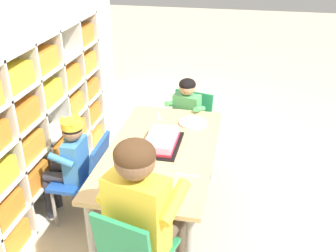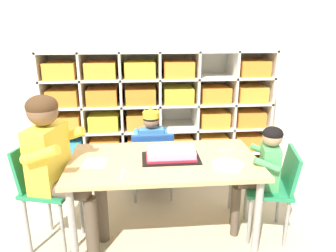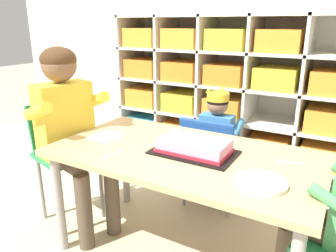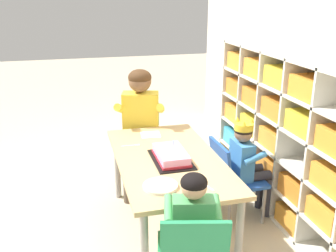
{
  "view_description": "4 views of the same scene",
  "coord_description": "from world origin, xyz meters",
  "px_view_note": "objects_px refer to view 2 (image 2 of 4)",
  "views": [
    {
      "loc": [
        -2.2,
        -0.5,
        1.9
      ],
      "look_at": [
        -0.0,
        -0.05,
        0.76
      ],
      "focal_mm": 42.84,
      "sensor_mm": 36.0,
      "label": 1
    },
    {
      "loc": [
        -0.15,
        -2.0,
        1.47
      ],
      "look_at": [
        0.02,
        -0.06,
        0.84
      ],
      "focal_mm": 34.44,
      "sensor_mm": 36.0,
      "label": 2
    },
    {
      "loc": [
        0.65,
        -1.27,
        1.17
      ],
      "look_at": [
        -0.05,
        -0.06,
        0.72
      ],
      "focal_mm": 34.35,
      "sensor_mm": 36.0,
      "label": 3
    },
    {
      "loc": [
        2.34,
        -0.61,
        1.65
      ],
      "look_at": [
        0.03,
        -0.01,
        0.82
      ],
      "focal_mm": 41.27,
      "sensor_mm": 36.0,
      "label": 4
    }
  ],
  "objects_px": {
    "activity_table": "(164,168)",
    "birthday_cake_on_tray": "(171,155)",
    "classroom_chair_blue": "(152,160)",
    "classroom_chair_guest_side": "(275,184)",
    "guest_at_table_side": "(262,167)",
    "paper_plate_stack": "(228,165)",
    "adult_helper_seated": "(57,157)",
    "fork_at_table_front_edge": "(122,174)",
    "classroom_chair_adult_side": "(44,185)",
    "fork_near_cake_tray": "(225,150)",
    "child_with_crown": "(151,141)"
  },
  "relations": [
    {
      "from": "child_with_crown",
      "to": "birthday_cake_on_tray",
      "type": "height_order",
      "value": "child_with_crown"
    },
    {
      "from": "activity_table",
      "to": "fork_near_cake_tray",
      "type": "relative_size",
      "value": 10.44
    },
    {
      "from": "guest_at_table_side",
      "to": "fork_at_table_front_edge",
      "type": "height_order",
      "value": "guest_at_table_side"
    },
    {
      "from": "child_with_crown",
      "to": "fork_near_cake_tray",
      "type": "distance_m",
      "value": 0.73
    },
    {
      "from": "classroom_chair_adult_side",
      "to": "fork_at_table_front_edge",
      "type": "bearing_deg",
      "value": -93.01
    },
    {
      "from": "classroom_chair_guest_side",
      "to": "fork_near_cake_tray",
      "type": "distance_m",
      "value": 0.41
    },
    {
      "from": "birthday_cake_on_tray",
      "to": "fork_near_cake_tray",
      "type": "distance_m",
      "value": 0.42
    },
    {
      "from": "adult_helper_seated",
      "to": "guest_at_table_side",
      "type": "height_order",
      "value": "adult_helper_seated"
    },
    {
      "from": "classroom_chair_adult_side",
      "to": "fork_at_table_front_edge",
      "type": "xyz_separation_m",
      "value": [
        0.53,
        -0.17,
        0.14
      ]
    },
    {
      "from": "activity_table",
      "to": "birthday_cake_on_tray",
      "type": "bearing_deg",
      "value": 9.56
    },
    {
      "from": "guest_at_table_side",
      "to": "fork_near_cake_tray",
      "type": "bearing_deg",
      "value": -112.06
    },
    {
      "from": "birthday_cake_on_tray",
      "to": "paper_plate_stack",
      "type": "height_order",
      "value": "birthday_cake_on_tray"
    },
    {
      "from": "adult_helper_seated",
      "to": "fork_at_table_front_edge",
      "type": "xyz_separation_m",
      "value": [
        0.42,
        -0.14,
        -0.07
      ]
    },
    {
      "from": "fork_near_cake_tray",
      "to": "paper_plate_stack",
      "type": "bearing_deg",
      "value": -116.36
    },
    {
      "from": "classroom_chair_blue",
      "to": "guest_at_table_side",
      "type": "height_order",
      "value": "guest_at_table_side"
    },
    {
      "from": "classroom_chair_guest_side",
      "to": "birthday_cake_on_tray",
      "type": "relative_size",
      "value": 1.65
    },
    {
      "from": "activity_table",
      "to": "child_with_crown",
      "type": "xyz_separation_m",
      "value": [
        -0.06,
        0.62,
        -0.03
      ]
    },
    {
      "from": "paper_plate_stack",
      "to": "classroom_chair_blue",
      "type": "bearing_deg",
      "value": 125.11
    },
    {
      "from": "classroom_chair_guest_side",
      "to": "paper_plate_stack",
      "type": "xyz_separation_m",
      "value": [
        -0.37,
        -0.08,
        0.2
      ]
    },
    {
      "from": "classroom_chair_adult_side",
      "to": "birthday_cake_on_tray",
      "type": "bearing_deg",
      "value": -72.11
    },
    {
      "from": "classroom_chair_blue",
      "to": "birthday_cake_on_tray",
      "type": "distance_m",
      "value": 0.57
    },
    {
      "from": "child_with_crown",
      "to": "classroom_chair_guest_side",
      "type": "xyz_separation_m",
      "value": [
        0.84,
        -0.69,
        -0.09
      ]
    },
    {
      "from": "adult_helper_seated",
      "to": "birthday_cake_on_tray",
      "type": "distance_m",
      "value": 0.74
    },
    {
      "from": "adult_helper_seated",
      "to": "fork_at_table_front_edge",
      "type": "relative_size",
      "value": 7.73
    },
    {
      "from": "fork_near_cake_tray",
      "to": "fork_at_table_front_edge",
      "type": "relative_size",
      "value": 0.9
    },
    {
      "from": "child_with_crown",
      "to": "fork_at_table_front_edge",
      "type": "distance_m",
      "value": 0.86
    },
    {
      "from": "classroom_chair_adult_side",
      "to": "guest_at_table_side",
      "type": "xyz_separation_m",
      "value": [
        1.47,
        -0.01,
        0.07
      ]
    },
    {
      "from": "classroom_chair_blue",
      "to": "guest_at_table_side",
      "type": "relative_size",
      "value": 0.77
    },
    {
      "from": "adult_helper_seated",
      "to": "birthday_cake_on_tray",
      "type": "bearing_deg",
      "value": -69.37
    },
    {
      "from": "activity_table",
      "to": "adult_helper_seated",
      "type": "xyz_separation_m",
      "value": [
        -0.68,
        -0.06,
        0.13
      ]
    },
    {
      "from": "activity_table",
      "to": "paper_plate_stack",
      "type": "distance_m",
      "value": 0.44
    },
    {
      "from": "guest_at_table_side",
      "to": "classroom_chair_guest_side",
      "type": "bearing_deg",
      "value": 90.0
    },
    {
      "from": "adult_helper_seated",
      "to": "classroom_chair_adult_side",
      "type": "bearing_deg",
      "value": 90.0
    },
    {
      "from": "fork_near_cake_tray",
      "to": "classroom_chair_adult_side",
      "type": "bearing_deg",
      "value": 171.47
    },
    {
      "from": "guest_at_table_side",
      "to": "paper_plate_stack",
      "type": "distance_m",
      "value": 0.3
    },
    {
      "from": "child_with_crown",
      "to": "paper_plate_stack",
      "type": "distance_m",
      "value": 0.91
    },
    {
      "from": "activity_table",
      "to": "guest_at_table_side",
      "type": "height_order",
      "value": "guest_at_table_side"
    },
    {
      "from": "classroom_chair_blue",
      "to": "classroom_chair_guest_side",
      "type": "xyz_separation_m",
      "value": [
        0.83,
        -0.58,
        0.04
      ]
    },
    {
      "from": "birthday_cake_on_tray",
      "to": "fork_near_cake_tray",
      "type": "xyz_separation_m",
      "value": [
        0.41,
        0.11,
        -0.03
      ]
    },
    {
      "from": "classroom_chair_adult_side",
      "to": "classroom_chair_guest_side",
      "type": "height_order",
      "value": "classroom_chair_adult_side"
    },
    {
      "from": "classroom_chair_blue",
      "to": "fork_near_cake_tray",
      "type": "relative_size",
      "value": 5.1
    },
    {
      "from": "classroom_chair_blue",
      "to": "birthday_cake_on_tray",
      "type": "relative_size",
      "value": 1.59
    },
    {
      "from": "paper_plate_stack",
      "to": "classroom_chair_adult_side",
      "type": "bearing_deg",
      "value": 174.42
    },
    {
      "from": "child_with_crown",
      "to": "fork_near_cake_tray",
      "type": "bearing_deg",
      "value": 134.29
    },
    {
      "from": "classroom_chair_adult_side",
      "to": "fork_at_table_front_edge",
      "type": "distance_m",
      "value": 0.57
    },
    {
      "from": "activity_table",
      "to": "paper_plate_stack",
      "type": "bearing_deg",
      "value": -20.35
    },
    {
      "from": "adult_helper_seated",
      "to": "fork_at_table_front_edge",
      "type": "distance_m",
      "value": 0.44
    },
    {
      "from": "classroom_chair_adult_side",
      "to": "guest_at_table_side",
      "type": "height_order",
      "value": "guest_at_table_side"
    },
    {
      "from": "child_with_crown",
      "to": "paper_plate_stack",
      "type": "relative_size",
      "value": 3.93
    },
    {
      "from": "classroom_chair_blue",
      "to": "fork_near_cake_tray",
      "type": "xyz_separation_m",
      "value": [
        0.52,
        -0.39,
        0.23
      ]
    }
  ]
}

